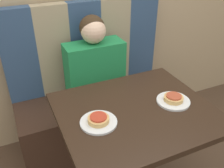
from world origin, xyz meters
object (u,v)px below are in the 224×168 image
plate_left (99,122)px  pizza_right (174,98)px  person (94,62)px  pizza_left (98,119)px  plate_right (173,101)px

plate_left → pizza_right: 0.46m
person → plate_left: person is taller
plate_left → pizza_left: size_ratio=1.73×
person → plate_left: 0.70m
plate_right → pizza_right: 0.02m
plate_right → pizza_left: pizza_left is taller
pizza_right → plate_right: bearing=0.0°
person → pizza_right: (0.23, -0.66, 0.02)m
plate_left → pizza_right: bearing=0.0°
person → pizza_left: person is taller
plate_right → pizza_left: bearing=180.0°
plate_right → pizza_left: size_ratio=1.73×
person → pizza_left: (-0.23, -0.66, 0.02)m
person → pizza_left: 0.70m
person → plate_right: person is taller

